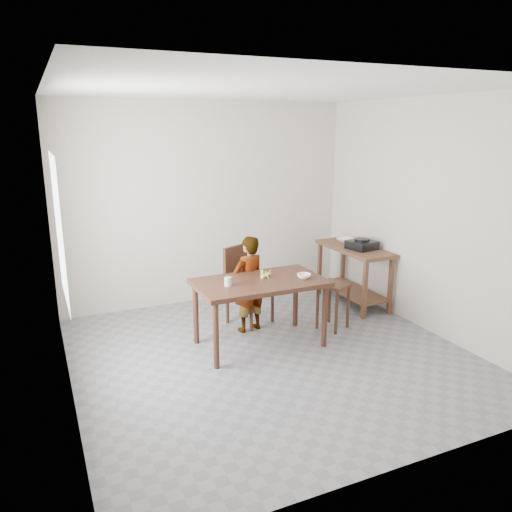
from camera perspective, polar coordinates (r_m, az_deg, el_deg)
name	(u,v)px	position (r m, az deg, el deg)	size (l,w,h in m)	color
floor	(271,357)	(5.43, 1.77, -11.46)	(4.00, 4.00, 0.04)	slate
ceiling	(274,87)	(4.89, 2.04, 18.75)	(4.00, 4.00, 0.04)	white
wall_back	(207,203)	(6.82, -5.64, 5.99)	(4.00, 0.04, 2.70)	beige
wall_front	(411,290)	(3.35, 17.33, -3.76)	(4.00, 0.04, 2.70)	beige
wall_left	(56,252)	(4.49, -21.91, 0.45)	(0.04, 4.00, 2.70)	beige
wall_right	(429,217)	(6.13, 19.14, 4.27)	(0.04, 4.00, 2.70)	beige
window_pane	(59,229)	(4.66, -21.60, 2.86)	(0.02, 1.10, 1.30)	white
dining_table	(260,313)	(5.52, 0.43, -6.53)	(1.40, 0.80, 0.75)	#3D2115
prep_counter	(353,275)	(6.91, 11.02, -2.18)	(0.50, 1.20, 0.80)	#553422
child	(249,284)	(5.84, -0.84, -3.23)	(0.42, 0.28, 1.15)	white
dining_chair	(250,286)	(6.10, -0.70, -3.41)	(0.46, 0.46, 0.95)	#3D2115
stool	(333,306)	(6.07, 8.78, -5.64)	(0.32, 0.32, 0.56)	#3D2115
glass_tumbler	(228,282)	(5.21, -3.22, -2.93)	(0.08, 0.08, 0.09)	silver
small_bowl	(304,276)	(5.50, 5.49, -2.28)	(0.15, 0.15, 0.05)	white
banana	(266,275)	(5.51, 1.15, -2.15)	(0.16, 0.11, 0.06)	gold
serving_bowl	(345,240)	(7.06, 10.14, 1.81)	(0.22, 0.22, 0.05)	white
gas_burner	(362,245)	(6.70, 12.00, 1.25)	(0.32, 0.32, 0.11)	black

